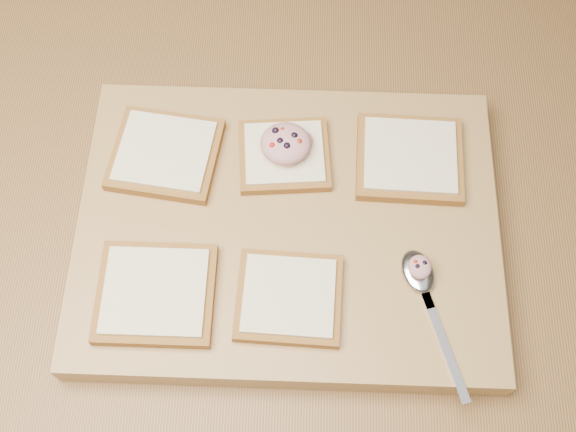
% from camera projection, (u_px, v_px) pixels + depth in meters
% --- Properties ---
extents(ground, '(4.00, 4.00, 0.00)m').
position_uv_depth(ground, '(310.00, 383.00, 1.71)').
color(ground, '#515459').
rests_on(ground, ground).
extents(island_counter, '(2.00, 0.80, 0.90)m').
position_uv_depth(island_counter, '(317.00, 325.00, 1.31)').
color(island_counter, slate).
rests_on(island_counter, ground).
extents(cutting_board, '(0.50, 0.38, 0.04)m').
position_uv_depth(cutting_board, '(288.00, 228.00, 0.88)').
color(cutting_board, '#A67B47').
rests_on(cutting_board, island_counter).
extents(bread_far_left, '(0.14, 0.13, 0.02)m').
position_uv_depth(bread_far_left, '(165.00, 154.00, 0.89)').
color(bread_far_left, brown).
rests_on(bread_far_left, cutting_board).
extents(bread_far_center, '(0.12, 0.11, 0.02)m').
position_uv_depth(bread_far_center, '(284.00, 155.00, 0.89)').
color(bread_far_center, brown).
rests_on(bread_far_center, cutting_board).
extents(bread_far_right, '(0.13, 0.12, 0.02)m').
position_uv_depth(bread_far_right, '(409.00, 158.00, 0.89)').
color(bread_far_right, brown).
rests_on(bread_far_right, cutting_board).
extents(bread_near_left, '(0.13, 0.12, 0.02)m').
position_uv_depth(bread_near_left, '(156.00, 293.00, 0.81)').
color(bread_near_left, brown).
rests_on(bread_near_left, cutting_board).
extents(bread_near_center, '(0.12, 0.11, 0.02)m').
position_uv_depth(bread_near_center, '(289.00, 297.00, 0.81)').
color(bread_near_center, brown).
rests_on(bread_near_center, cutting_board).
extents(tuna_salad_dollop, '(0.06, 0.06, 0.03)m').
position_uv_depth(tuna_salad_dollop, '(286.00, 143.00, 0.87)').
color(tuna_salad_dollop, tan).
rests_on(tuna_salad_dollop, bread_far_center).
extents(spoon, '(0.08, 0.18, 0.01)m').
position_uv_depth(spoon, '(422.00, 282.00, 0.82)').
color(spoon, silver).
rests_on(spoon, cutting_board).
extents(spoon_salad, '(0.03, 0.03, 0.02)m').
position_uv_depth(spoon_salad, '(420.00, 267.00, 0.81)').
color(spoon_salad, tan).
rests_on(spoon_salad, spoon).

